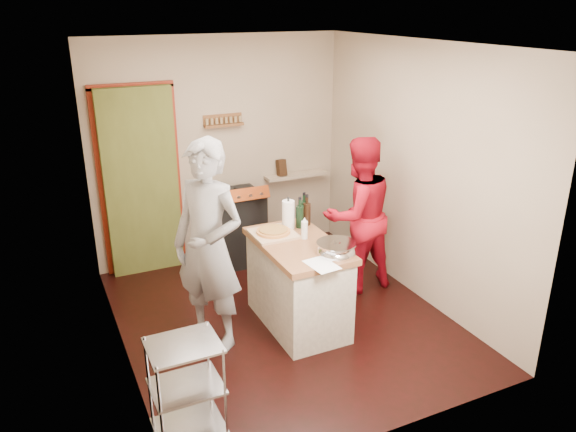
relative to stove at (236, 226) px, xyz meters
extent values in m
plane|color=black|center=(-0.05, -1.42, -0.45)|extent=(3.50, 3.50, 0.00)
cube|color=tan|center=(-0.05, 0.33, 0.85)|extent=(3.00, 0.04, 2.60)
cube|color=#565B23|center=(-1.00, 0.38, 0.60)|extent=(0.80, 0.40, 2.10)
cube|color=maroon|center=(-1.42, 0.31, 0.60)|extent=(0.06, 0.06, 2.10)
cube|color=maroon|center=(-0.58, 0.31, 0.60)|extent=(0.06, 0.06, 2.10)
cube|color=maroon|center=(-1.00, 0.31, 1.65)|extent=(0.90, 0.06, 0.06)
cube|color=brown|center=(0.00, 0.28, 1.15)|extent=(0.46, 0.09, 0.03)
cube|color=brown|center=(0.00, 0.32, 1.21)|extent=(0.46, 0.02, 0.12)
cube|color=olive|center=(0.00, 0.28, 1.21)|extent=(0.42, 0.04, 0.07)
cube|color=tan|center=(0.90, 0.23, 0.45)|extent=(0.80, 0.18, 0.04)
cube|color=black|center=(0.70, 0.23, 0.57)|extent=(0.10, 0.14, 0.22)
cube|color=tan|center=(-1.55, -1.42, 0.85)|extent=(0.04, 3.50, 2.60)
cube|color=tan|center=(1.45, -1.42, 0.85)|extent=(0.04, 3.50, 2.60)
cube|color=white|center=(-0.05, -1.42, 2.16)|extent=(3.00, 3.50, 0.02)
cube|color=black|center=(0.00, 0.01, -0.05)|extent=(0.60, 0.55, 0.80)
cube|color=black|center=(0.00, 0.01, 0.38)|extent=(0.60, 0.55, 0.06)
cube|color=#8B3914|center=(0.00, -0.27, 0.47)|extent=(0.60, 0.15, 0.17)
cylinder|color=black|center=(-0.15, 0.14, 0.46)|extent=(0.26, 0.26, 0.05)
cylinder|color=silver|center=(-1.55, -2.80, -0.05)|extent=(0.02, 0.02, 0.80)
cylinder|color=silver|center=(-1.11, -2.80, -0.05)|extent=(0.02, 0.02, 0.80)
cylinder|color=silver|center=(-1.55, -2.44, -0.05)|extent=(0.02, 0.02, 0.80)
cylinder|color=silver|center=(-1.11, -2.44, -0.05)|extent=(0.02, 0.02, 0.80)
cube|color=silver|center=(-1.33, -2.62, -0.35)|extent=(0.48, 0.40, 0.02)
cube|color=silver|center=(-1.33, -2.62, 0.00)|extent=(0.48, 0.40, 0.02)
cube|color=silver|center=(-1.33, -2.62, 0.33)|extent=(0.48, 0.40, 0.02)
cube|color=beige|center=(0.05, -1.57, -0.05)|extent=(0.61, 1.08, 0.80)
cube|color=#976039|center=(0.05, -1.57, 0.38)|extent=(0.67, 1.13, 0.06)
cube|color=tan|center=(-0.09, -1.31, 0.42)|extent=(0.40, 0.40, 0.02)
cylinder|color=#BE7D3B|center=(-0.09, -1.31, 0.44)|extent=(0.32, 0.32, 0.02)
ellipsoid|color=silver|center=(0.23, -1.94, 0.46)|extent=(0.35, 0.35, 0.11)
cylinder|color=white|center=(0.11, -1.21, 0.54)|extent=(0.12, 0.12, 0.28)
cylinder|color=silver|center=(0.14, -1.51, 0.49)|extent=(0.06, 0.06, 0.17)
cube|color=white|center=(0.02, -2.08, 0.41)|extent=(0.24, 0.32, 0.00)
cylinder|color=black|center=(0.32, -1.14, 0.56)|extent=(0.08, 0.08, 0.31)
cylinder|color=black|center=(0.32, -1.21, 0.56)|extent=(0.08, 0.08, 0.31)
cylinder|color=black|center=(0.23, -1.24, 0.56)|extent=(0.08, 0.08, 0.31)
imported|color=#B6B6BB|center=(-0.79, -1.52, 0.50)|extent=(0.78, 0.83, 1.90)
imported|color=#A80B1B|center=(0.95, -1.15, 0.38)|extent=(0.83, 0.66, 1.67)
camera|label=1|loc=(-2.05, -5.80, 2.48)|focal=35.00mm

